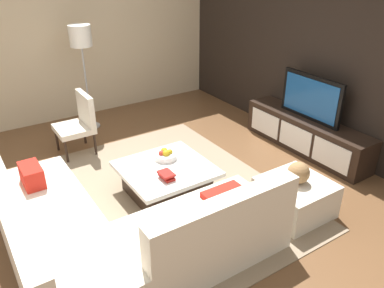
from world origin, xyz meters
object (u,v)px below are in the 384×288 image
at_px(television, 311,98).
at_px(book_stack, 166,175).
at_px(fruit_bowl, 165,155).
at_px(floor_lamp, 81,42).
at_px(accent_chair_near, 79,120).
at_px(decorative_ball, 298,173).
at_px(media_console, 306,134).
at_px(coffee_table, 166,180).
at_px(sectional_couch, 111,231).
at_px(ottoman, 295,197).

bearing_deg(television, book_stack, -87.08).
bearing_deg(fruit_bowl, floor_lamp, -176.09).
distance_m(accent_chair_near, decorative_ball, 3.14).
bearing_deg(accent_chair_near, media_console, 56.38).
height_order(coffee_table, decorative_ball, decorative_ball).
bearing_deg(accent_chair_near, book_stack, 9.36).
bearing_deg(media_console, sectional_couch, -80.96).
xyz_separation_m(sectional_couch, accent_chair_near, (-2.28, 0.49, 0.21)).
xyz_separation_m(coffee_table, floor_lamp, (-2.44, -0.05, 1.21)).
bearing_deg(media_console, coffee_table, -92.49).
xyz_separation_m(television, coffee_table, (-0.10, -2.30, -0.62)).
distance_m(coffee_table, accent_chair_near, 1.75).
bearing_deg(sectional_couch, fruit_bowl, 126.97).
bearing_deg(book_stack, accent_chair_near, -169.56).
distance_m(sectional_couch, book_stack, 0.94).
bearing_deg(floor_lamp, decorative_ball, 16.87).
distance_m(sectional_couch, coffee_table, 1.15).
xyz_separation_m(sectional_couch, ottoman, (0.48, 1.98, -0.08)).
xyz_separation_m(sectional_couch, floor_lamp, (-3.06, 0.91, 1.13)).
distance_m(fruit_bowl, book_stack, 0.46).
bearing_deg(fruit_bowl, media_console, 82.74).
bearing_deg(sectional_couch, ottoman, 76.26).
bearing_deg(media_console, decorative_ball, -51.85).
xyz_separation_m(sectional_couch, coffee_table, (-0.62, 0.96, -0.08)).
relative_size(ottoman, fruit_bowl, 2.50).
height_order(accent_chair_near, ottoman, accent_chair_near).
relative_size(accent_chair_near, floor_lamp, 0.52).
height_order(media_console, television, television).
height_order(media_console, accent_chair_near, accent_chair_near).
height_order(television, accent_chair_near, television).
bearing_deg(accent_chair_near, sectional_couch, -13.30).
bearing_deg(ottoman, sectional_couch, -103.74).
xyz_separation_m(television, accent_chair_near, (-1.76, -2.76, -0.33)).
bearing_deg(sectional_couch, floor_lamp, 163.50).
bearing_deg(coffee_table, book_stack, -28.10).
bearing_deg(decorative_ball, television, 128.14).
bearing_deg(ottoman, media_console, 128.15).
bearing_deg(floor_lamp, accent_chair_near, -27.91).
distance_m(ottoman, decorative_ball, 0.32).
bearing_deg(ottoman, floor_lamp, -163.13).
bearing_deg(decorative_ball, coffee_table, -137.24).
distance_m(decorative_ball, book_stack, 1.44).
xyz_separation_m(coffee_table, book_stack, (0.22, -0.12, 0.22)).
bearing_deg(book_stack, media_console, 92.92).
xyz_separation_m(media_console, accent_chair_near, (-1.76, -2.76, 0.24)).
relative_size(ottoman, book_stack, 3.49).
height_order(sectional_couch, floor_lamp, floor_lamp).
bearing_deg(television, ottoman, -51.86).
bearing_deg(sectional_couch, book_stack, 115.15).
relative_size(coffee_table, accent_chair_near, 1.17).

